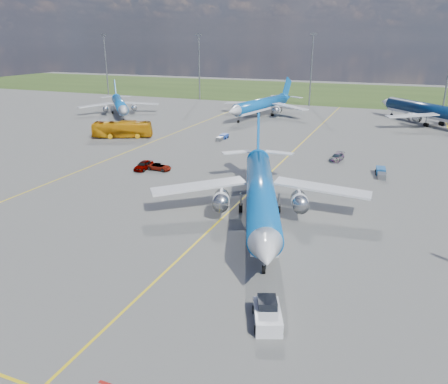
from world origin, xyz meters
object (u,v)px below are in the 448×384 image
at_px(service_car_b, 159,167).
at_px(service_car_c, 337,157).
at_px(main_airliner, 260,220).
at_px(service_car_a, 144,165).
at_px(apron_bus, 122,129).
at_px(bg_jet_nnw, 261,116).
at_px(bg_jet_n, 426,124).
at_px(baggage_tug_w, 381,173).
at_px(bg_jet_nw, 120,115).
at_px(pushback_tug, 267,314).
at_px(baggage_tug_c, 222,137).

height_order(service_car_b, service_car_c, service_car_c).
bearing_deg(main_airliner, service_car_b, 128.41).
bearing_deg(service_car_a, service_car_c, 30.50).
bearing_deg(apron_bus, bg_jet_nnw, -52.53).
relative_size(apron_bus, service_car_b, 3.18).
xyz_separation_m(bg_jet_nnw, apron_bus, (-20.28, -38.52, 1.83)).
relative_size(bg_jet_n, service_car_c, 8.99).
xyz_separation_m(apron_bus, service_car_c, (47.45, -1.82, -1.20)).
height_order(main_airliner, baggage_tug_w, main_airliner).
bearing_deg(bg_jet_nw, service_car_a, -90.92).
xyz_separation_m(apron_bus, service_car_b, (20.73, -19.44, -1.26)).
xyz_separation_m(service_car_c, baggage_tug_w, (8.02, -6.83, -0.12)).
height_order(bg_jet_nnw, pushback_tug, bg_jet_nnw).
xyz_separation_m(bg_jet_n, main_airliner, (-20.54, -76.41, 0.00)).
distance_m(bg_jet_n, pushback_tug, 96.71).
bearing_deg(baggage_tug_w, bg_jet_n, 74.57).
xyz_separation_m(service_car_a, baggage_tug_w, (37.39, 11.49, -0.24)).
relative_size(bg_jet_nnw, bg_jet_n, 0.94).
xyz_separation_m(bg_jet_n, service_car_b, (-42.74, -62.40, 0.58)).
distance_m(main_airliner, apron_bus, 54.45).
bearing_deg(bg_jet_nnw, main_airliner, -60.94).
height_order(apron_bus, baggage_tug_w, apron_bus).
bearing_deg(bg_jet_nnw, baggage_tug_w, -41.68).
xyz_separation_m(bg_jet_n, baggage_tug_w, (-7.99, -51.61, 0.52)).
distance_m(bg_jet_nw, baggage_tug_c, 44.48).
distance_m(service_car_b, baggage_tug_c, 26.12).
distance_m(service_car_a, service_car_b, 2.74).
bearing_deg(apron_bus, bg_jet_nw, 11.05).
height_order(main_airliner, service_car_b, main_airliner).
xyz_separation_m(bg_jet_n, service_car_a, (-45.39, -63.10, 0.76)).
height_order(apron_bus, baggage_tug_c, apron_bus).
distance_m(service_car_c, baggage_tug_w, 10.53).
relative_size(bg_jet_nw, pushback_tug, 6.00).
relative_size(service_car_a, service_car_c, 1.01).
distance_m(service_car_b, service_car_c, 32.01).
xyz_separation_m(service_car_b, service_car_c, (26.72, 17.61, 0.06)).
bearing_deg(baggage_tug_c, bg_jet_n, 41.89).
height_order(bg_jet_nnw, service_car_a, bg_jet_nnw).
height_order(baggage_tug_w, baggage_tug_c, baggage_tug_w).
bearing_deg(baggage_tug_w, bg_jet_nnw, 120.10).
height_order(apron_bus, service_car_c, apron_bus).
height_order(bg_jet_nw, service_car_c, bg_jet_nw).
height_order(bg_jet_nnw, bg_jet_n, bg_jet_n).
bearing_deg(apron_bus, baggage_tug_w, -123.63).
relative_size(main_airliner, service_car_c, 8.86).
bearing_deg(bg_jet_n, baggage_tug_c, -1.15).
bearing_deg(main_airliner, baggage_tug_w, 43.84).
height_order(service_car_c, baggage_tug_w, service_car_c).
height_order(apron_bus, service_car_a, apron_bus).
height_order(bg_jet_nw, baggage_tug_c, bg_jet_nw).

